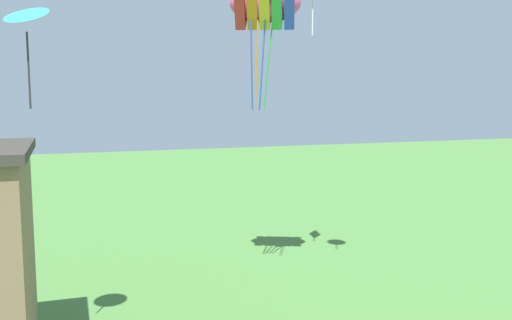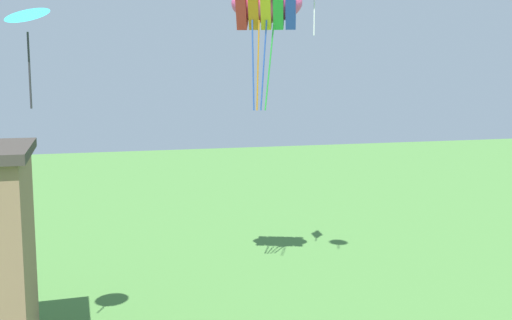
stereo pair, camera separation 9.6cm
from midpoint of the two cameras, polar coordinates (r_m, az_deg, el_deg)
kite_rainbow_parafoil at (r=21.06m, az=0.79°, el=15.40°), size 3.07×2.73×4.79m
kite_cyan_delta at (r=15.18m, az=-22.19°, el=13.21°), size 1.47×1.44×2.56m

